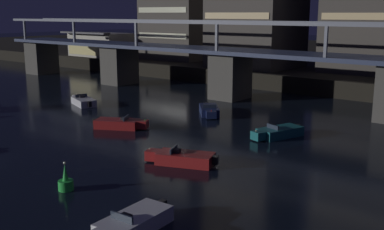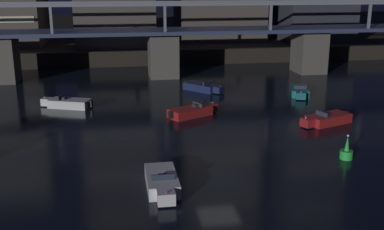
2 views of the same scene
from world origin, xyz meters
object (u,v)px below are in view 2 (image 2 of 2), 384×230
Objects in this scene: speedboat_far_center at (162,182)px; speedboat_far_left at (300,91)px; river_bridge at (163,45)px; speedboat_near_right at (327,119)px; speedboat_mid_center at (68,103)px; speedboat_near_center at (192,111)px; channel_buoy at (346,152)px; speedboat_mid_right at (203,87)px.

speedboat_far_left is at bearing 51.46° from speedboat_far_center.
speedboat_near_right is at bearing -63.21° from river_bridge.
speedboat_mid_center is 0.99× the size of speedboat_far_left.
speedboat_far_left is (13.46, -12.64, -3.61)m from river_bridge.
river_bridge reaches higher than speedboat_near_center.
river_bridge is 16.64× the size of speedboat_near_right.
channel_buoy reaches higher than speedboat_far_center.
speedboat_far_left is at bearing -43.20° from river_bridge.
speedboat_near_right and speedboat_far_center have the same top height.
speedboat_mid_center and speedboat_far_center have the same top height.
speedboat_near_center is 15.80m from speedboat_far_center.
speedboat_far_center is (-7.12, -25.09, 0.00)m from speedboat_mid_right.
speedboat_mid_center is at bearing 156.58° from speedboat_near_center.
speedboat_far_left is 2.92× the size of channel_buoy.
channel_buoy is (8.80, -12.40, 0.06)m from speedboat_near_center.
channel_buoy is (20.27, -17.37, 0.06)m from speedboat_mid_center.
speedboat_far_center is at bearing -105.73° from speedboat_near_center.
speedboat_near_right is at bearing -22.44° from speedboat_mid_center.
speedboat_mid_center is at bearing 109.61° from speedboat_far_center.
speedboat_far_left is at bearing 25.96° from speedboat_near_center.
speedboat_near_center is 1.09× the size of speedboat_mid_right.
speedboat_near_center is 0.96× the size of speedboat_near_right.
river_bridge is at bearing 83.95° from speedboat_far_center.
speedboat_near_center is at bearing -106.02° from speedboat_mid_right.
speedboat_mid_center is at bearing -177.03° from speedboat_far_left.
channel_buoy is (13.08, 2.81, 0.06)m from speedboat_far_center.
speedboat_near_right is 24.36m from speedboat_mid_center.
channel_buoy reaches higher than speedboat_far_left.
speedboat_near_center is 15.21m from channel_buoy.
speedboat_mid_right is at bearing 18.93° from speedboat_mid_center.
speedboat_mid_center and speedboat_far_left have the same top height.
channel_buoy reaches higher than speedboat_mid_right.
speedboat_mid_right is (3.51, -8.99, -3.61)m from river_bridge.
speedboat_near_center is at bearing 125.36° from channel_buoy.
speedboat_near_right is at bearing 74.49° from channel_buoy.
speedboat_mid_right is 2.57× the size of channel_buoy.
speedboat_mid_center is 1.13× the size of speedboat_mid_right.
speedboat_far_left is at bearing 77.92° from channel_buoy.
speedboat_far_left is (9.95, -3.65, 0.00)m from speedboat_mid_right.
speedboat_near_right is at bearing -59.99° from speedboat_mid_right.
speedboat_near_center is at bearing 158.59° from speedboat_near_right.
speedboat_mid_center is at bearing 139.40° from channel_buoy.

